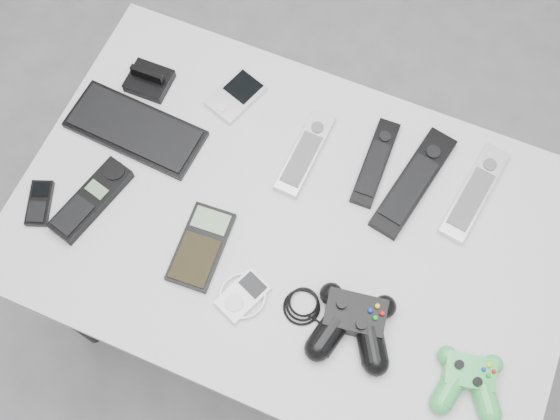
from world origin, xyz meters
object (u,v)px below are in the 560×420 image
at_px(remote_silver_b, 474,192).
at_px(mobile_phone, 39,203).
at_px(mp3_player, 243,296).
at_px(controller_black, 353,323).
at_px(remote_silver_a, 305,153).
at_px(pda, 236,96).
at_px(cordless_handset, 91,200).
at_px(remote_black_a, 376,162).
at_px(desk, 293,234).
at_px(pda_keyboard, 135,129).
at_px(remote_black_b, 414,182).
at_px(calculator, 201,246).
at_px(controller_green, 469,380).

distance_m(remote_silver_b, mobile_phone, 0.85).
distance_m(mp3_player, controller_black, 0.21).
height_order(remote_silver_a, remote_silver_b, same).
relative_size(pda, cordless_handset, 0.63).
distance_m(pda, controller_black, 0.53).
xyz_separation_m(remote_black_a, cordless_handset, (-0.48, -0.29, 0.00)).
xyz_separation_m(desk, pda, (-0.22, 0.21, 0.07)).
bearing_deg(pda_keyboard, remote_silver_a, 17.07).
height_order(pda_keyboard, remote_black_b, remote_black_b).
distance_m(remote_black_a, mobile_phone, 0.67).
bearing_deg(remote_silver_a, controller_black, -51.55).
xyz_separation_m(desk, calculator, (-0.14, -0.11, 0.07)).
xyz_separation_m(pda_keyboard, mobile_phone, (-0.10, -0.22, -0.00)).
height_order(desk, remote_black_a, remote_black_a).
relative_size(pda_keyboard, remote_silver_b, 1.27).
relative_size(pda_keyboard, cordless_handset, 1.52).
height_order(controller_black, controller_green, controller_black).
distance_m(remote_black_a, controller_black, 0.33).
distance_m(mobile_phone, cordless_handset, 0.10).
bearing_deg(remote_black_b, remote_black_a, -177.42).
bearing_deg(controller_black, controller_green, -13.00).
bearing_deg(controller_green, calculator, 163.79).
bearing_deg(controller_green, controller_black, 164.56).
xyz_separation_m(calculator, controller_green, (0.54, -0.04, 0.01)).
distance_m(remote_silver_a, controller_green, 0.53).
distance_m(controller_black, controller_green, 0.22).
bearing_deg(mobile_phone, calculator, -13.81).
distance_m(desk, mp3_player, 0.19).
bearing_deg(pda, mobile_phone, -105.54).
bearing_deg(remote_silver_a, desk, -73.82).
height_order(remote_black_b, mobile_phone, remote_black_b).
distance_m(remote_black_b, mobile_phone, 0.73).
relative_size(desk, remote_silver_a, 5.51).
relative_size(pda_keyboard, calculator, 1.70).
height_order(remote_silver_a, controller_black, controller_black).
relative_size(remote_black_b, remote_silver_b, 1.13).
height_order(remote_silver_b, controller_green, controller_green).
distance_m(desk, controller_black, 0.24).
xyz_separation_m(pda_keyboard, remote_silver_b, (0.68, 0.13, 0.00)).
height_order(remote_black_a, cordless_handset, cordless_handset).
height_order(remote_black_a, mp3_player, remote_black_a).
xyz_separation_m(pda, remote_black_b, (0.40, -0.05, 0.00)).
xyz_separation_m(mobile_phone, controller_green, (0.87, -0.00, 0.01)).
distance_m(pda, cordless_handset, 0.36).
height_order(remote_black_b, cordless_handset, cordless_handset).
bearing_deg(controller_black, cordless_handset, 167.69).
bearing_deg(remote_black_a, remote_silver_b, 1.98).
xyz_separation_m(remote_black_a, calculator, (-0.25, -0.30, -0.00)).
relative_size(remote_silver_b, controller_black, 0.85).
bearing_deg(mobile_phone, mp3_player, -22.96).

